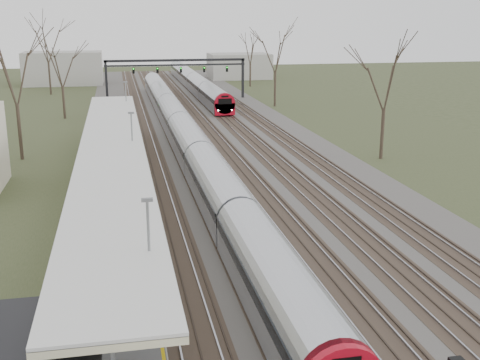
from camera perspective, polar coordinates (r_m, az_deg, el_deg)
The scene contains 9 objects.
track_bed at distance 62.98m, azimuth -3.30°, elevation 4.12°, with size 24.00×160.00×0.22m.
platform at distance 45.21m, azimuth -11.80°, elevation -0.04°, with size 3.50×69.00×1.00m, color #9E9B93.
canopy at distance 40.03m, azimuth -12.05°, elevation 3.03°, with size 4.10×50.00×3.11m.
signal_gantry at distance 91.88m, azimuth -6.09°, elevation 10.61°, with size 21.00×0.59×6.08m.
tree_west_far at distance 55.00m, azimuth -20.68°, elevation 9.95°, with size 5.50×5.50×11.33m.
tree_east_far at distance 53.41m, azimuth 13.66°, elevation 9.57°, with size 5.00×5.00×10.30m.
train_near at distance 60.44m, azimuth -5.65°, elevation 4.97°, with size 2.62×90.21×3.05m.
train_far at distance 104.43m, azimuth -4.36°, elevation 9.30°, with size 2.62×60.21×3.05m.
passenger at distance 22.14m, azimuth -9.78°, elevation -12.50°, with size 0.68×0.44×1.85m, color #2E3F5B.
Camera 1 is at (-8.52, -6.19, 12.14)m, focal length 45.00 mm.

